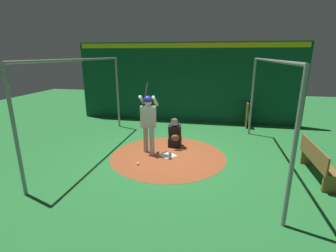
{
  "coord_description": "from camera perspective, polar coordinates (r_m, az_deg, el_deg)",
  "views": [
    {
      "loc": [
        6.9,
        1.36,
        2.99
      ],
      "look_at": [
        0.0,
        0.0,
        0.95
      ],
      "focal_mm": 26.54,
      "sensor_mm": 36.0,
      "label": 1
    }
  ],
  "objects": [
    {
      "name": "baseball_0",
      "position": [
        7.08,
        -6.91,
        -8.55
      ],
      "size": [
        0.07,
        0.07,
        0.07
      ],
      "primitive_type": "sphere",
      "color": "white",
      "rests_on": "dirt_circle"
    },
    {
      "name": "batter",
      "position": [
        7.51,
        -4.56,
        1.63
      ],
      "size": [
        0.68,
        0.49,
        2.15
      ],
      "color": "#B3B3B7",
      "rests_on": "ground"
    },
    {
      "name": "bench",
      "position": [
        7.28,
        30.96,
        -6.69
      ],
      "size": [
        1.79,
        0.36,
        0.85
      ],
      "color": "olive",
      "rests_on": "ground"
    },
    {
      "name": "cage_frame",
      "position": [
        7.1,
        -0.0,
        8.32
      ],
      "size": [
        5.57,
        5.42,
        2.87
      ],
      "color": "gray",
      "rests_on": "ground"
    },
    {
      "name": "ground_plane",
      "position": [
        7.65,
        -0.0,
        -6.85
      ],
      "size": [
        25.93,
        25.93,
        0.0
      ],
      "primitive_type": "plane",
      "color": "#287A38"
    },
    {
      "name": "dirt_circle",
      "position": [
        7.64,
        -0.0,
        -6.83
      ],
      "size": [
        3.49,
        3.49,
        0.01
      ],
      "primitive_type": "cylinder",
      "color": "#9E4C28",
      "rests_on": "ground"
    },
    {
      "name": "catcher",
      "position": [
        8.25,
        1.58,
        -2.2
      ],
      "size": [
        0.58,
        0.4,
        0.99
      ],
      "color": "black",
      "rests_on": "ground"
    },
    {
      "name": "home_plate",
      "position": [
        7.64,
        -0.0,
        -6.77
      ],
      "size": [
        0.59,
        0.59,
        0.01
      ],
      "primitive_type": "cube",
      "rotation": [
        0.0,
        0.0,
        0.79
      ],
      "color": "white",
      "rests_on": "dirt_circle"
    },
    {
      "name": "back_wall",
      "position": [
        11.28,
        4.23,
        9.89
      ],
      "size": [
        0.22,
        9.93,
        3.5
      ],
      "color": "#0F472D",
      "rests_on": "ground"
    },
    {
      "name": "bat_rack",
      "position": [
        11.24,
        17.56,
        2.56
      ],
      "size": [
        1.06,
        0.22,
        1.05
      ],
      "color": "olive",
      "rests_on": "ground"
    }
  ]
}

